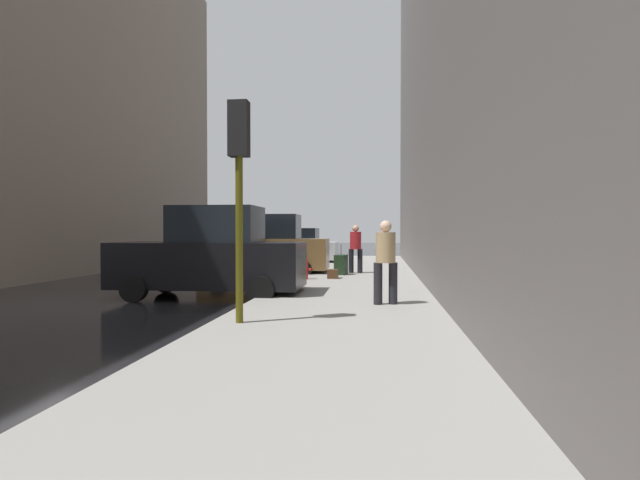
% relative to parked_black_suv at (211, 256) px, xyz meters
% --- Properties ---
extents(ground_plane, '(120.00, 120.00, 0.00)m').
position_rel_parked_black_suv_xyz_m(ground_plane, '(-2.65, -1.53, -1.03)').
color(ground_plane, black).
extents(sidewalk, '(4.00, 40.00, 0.15)m').
position_rel_parked_black_suv_xyz_m(sidewalk, '(3.35, -1.53, -0.96)').
color(sidewalk, gray).
rests_on(sidewalk, ground_plane).
extents(parked_black_suv, '(4.63, 2.11, 2.25)m').
position_rel_parked_black_suv_xyz_m(parked_black_suv, '(0.00, 0.00, 0.00)').
color(parked_black_suv, black).
rests_on(parked_black_suv, ground_plane).
extents(parked_bronze_suv, '(4.65, 2.17, 2.25)m').
position_rel_parked_black_suv_xyz_m(parked_bronze_suv, '(-0.00, 6.06, 0.00)').
color(parked_bronze_suv, brown).
rests_on(parked_bronze_suv, ground_plane).
extents(parked_silver_sedan, '(4.21, 2.07, 1.79)m').
position_rel_parked_black_suv_xyz_m(parked_silver_sedan, '(0.00, 12.31, -0.18)').
color(parked_silver_sedan, '#B7BABF').
rests_on(parked_silver_sedan, ground_plane).
extents(fire_hydrant, '(0.42, 0.22, 0.70)m').
position_rel_parked_black_suv_xyz_m(fire_hydrant, '(1.80, 3.47, -0.54)').
color(fire_hydrant, red).
rests_on(fire_hydrant, sidewalk).
extents(traffic_light, '(0.32, 0.32, 3.60)m').
position_rel_parked_black_suv_xyz_m(traffic_light, '(1.85, -3.95, 1.73)').
color(traffic_light, '#514C0F').
rests_on(traffic_light, sidewalk).
extents(pedestrian_in_red_jacket, '(0.52, 0.45, 1.71)m').
position_rel_parked_black_suv_xyz_m(pedestrian_in_red_jacket, '(3.27, 5.97, 0.07)').
color(pedestrian_in_red_jacket, black).
rests_on(pedestrian_in_red_jacket, sidewalk).
extents(pedestrian_in_tan_coat, '(0.53, 0.50, 1.71)m').
position_rel_parked_black_suv_xyz_m(pedestrian_in_tan_coat, '(4.24, -1.61, 0.07)').
color(pedestrian_in_tan_coat, black).
rests_on(pedestrian_in_tan_coat, sidewalk).
extents(rolling_suitcase, '(0.46, 0.62, 1.04)m').
position_rel_parked_black_suv_xyz_m(rolling_suitcase, '(2.80, 5.25, -0.54)').
color(rolling_suitcase, black).
rests_on(rolling_suitcase, sidewalk).
extents(duffel_bag, '(0.32, 0.44, 0.28)m').
position_rel_parked_black_suv_xyz_m(duffel_bag, '(2.65, 3.86, -0.74)').
color(duffel_bag, '#472D19').
rests_on(duffel_bag, sidewalk).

